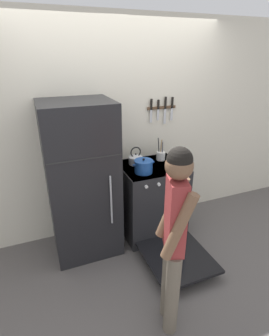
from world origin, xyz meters
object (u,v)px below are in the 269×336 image
tea_kettle (136,159)px  person (174,235)px  utensil_jar (161,155)px  refrigerator (82,181)px  dutch_oven_pot (144,166)px  stove_range (152,201)px

tea_kettle → person: 1.38m
tea_kettle → person: size_ratio=0.14×
person → utensil_jar: bearing=-5.2°
refrigerator → tea_kettle: 0.70m
utensil_jar → person: (-0.58, -1.36, -0.06)m
tea_kettle → refrigerator: bearing=-169.7°
tea_kettle → utensil_jar: utensil_jar is taller
dutch_oven_pot → utensil_jar: size_ratio=0.92×
stove_range → dutch_oven_pot: bearing=-151.1°
stove_range → utensil_jar: size_ratio=4.97×
dutch_oven_pot → utensil_jar: 0.44m
tea_kettle → person: bearing=-100.2°
stove_range → person: 1.33m
person → stove_range: bearing=-0.5°
tea_kettle → utensil_jar: 0.34m
stove_range → tea_kettle: size_ratio=6.39×
tea_kettle → utensil_jar: (0.34, 0.01, -0.00)m
dutch_oven_pot → person: 1.12m
dutch_oven_pot → tea_kettle: (0.01, 0.26, -0.01)m
tea_kettle → person: (-0.24, -1.36, -0.07)m
stove_range → utensil_jar: 0.58m
refrigerator → tea_kettle: bearing=10.3°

